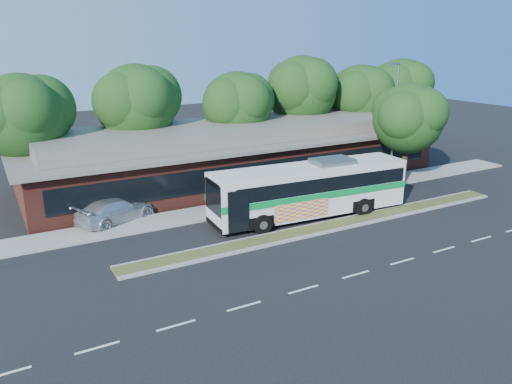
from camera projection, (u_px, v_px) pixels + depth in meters
ground at (340, 230)px, 29.19m from camera, size 120.00×120.00×0.00m
median_strip at (333, 225)px, 29.67m from camera, size 26.00×1.10×0.15m
sidewalk at (282, 199)px, 34.51m from camera, size 44.00×2.60×0.12m
plaza_building at (238, 152)px, 39.40m from camera, size 33.20×11.20×4.45m
lamp_post at (394, 120)px, 37.23m from camera, size 0.93×0.18×9.07m
tree_bg_a at (29, 114)px, 33.28m from camera, size 6.47×5.80×8.63m
tree_bg_b at (141, 102)px, 37.79m from camera, size 6.69×6.00×9.00m
tree_bg_c at (241, 104)px, 40.83m from camera, size 6.24×5.60×8.26m
tree_bg_d at (305, 89)px, 44.73m from camera, size 6.91×6.20×9.37m
tree_bg_e at (363, 94)px, 46.87m from camera, size 6.47×5.80×8.50m
tree_bg_f at (403, 87)px, 50.43m from camera, size 6.69×6.00×8.92m
transit_bus at (311, 186)px, 30.77m from camera, size 12.90×3.62×3.58m
sedan at (116, 210)px, 30.31m from camera, size 5.52×3.95×1.48m
sidewalk_tree at (411, 116)px, 37.18m from camera, size 5.80×5.20×7.67m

